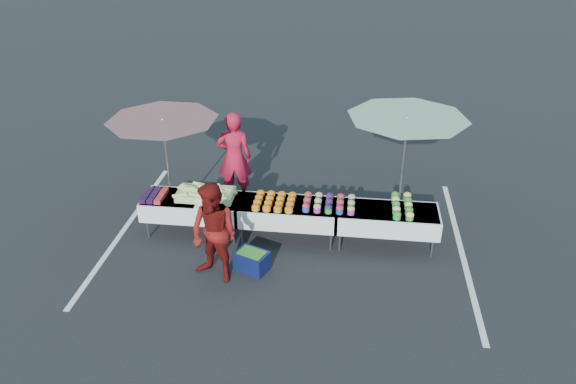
# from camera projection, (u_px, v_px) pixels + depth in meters

# --- Properties ---
(ground) EXTENTS (80.00, 80.00, 0.00)m
(ground) POSITION_uv_depth(u_px,v_px,m) (288.00, 238.00, 10.61)
(ground) COLOR black
(stripe_left) EXTENTS (0.10, 5.00, 0.00)m
(stripe_left) POSITION_uv_depth(u_px,v_px,m) (126.00, 227.00, 10.96)
(stripe_left) COLOR silver
(stripe_left) RESTS_ON ground
(stripe_right) EXTENTS (0.10, 5.00, 0.00)m
(stripe_right) POSITION_uv_depth(u_px,v_px,m) (461.00, 250.00, 10.27)
(stripe_right) COLOR silver
(stripe_right) RESTS_ON ground
(table_left) EXTENTS (1.86, 0.81, 0.75)m
(table_left) POSITION_uv_depth(u_px,v_px,m) (193.00, 206.00, 10.53)
(table_left) COLOR white
(table_left) RESTS_ON ground
(table_center) EXTENTS (1.86, 0.81, 0.75)m
(table_center) POSITION_uv_depth(u_px,v_px,m) (288.00, 212.00, 10.34)
(table_center) COLOR white
(table_center) RESTS_ON ground
(table_right) EXTENTS (1.86, 0.81, 0.75)m
(table_right) POSITION_uv_depth(u_px,v_px,m) (387.00, 218.00, 10.14)
(table_right) COLOR white
(table_right) RESTS_ON ground
(berry_punnets) EXTENTS (0.40, 0.54, 0.08)m
(berry_punnets) POSITION_uv_depth(u_px,v_px,m) (154.00, 195.00, 10.46)
(berry_punnets) COLOR black
(berry_punnets) RESTS_ON table_left
(corn_pile) EXTENTS (1.16, 0.57, 0.26)m
(corn_pile) POSITION_uv_depth(u_px,v_px,m) (205.00, 194.00, 10.42)
(corn_pile) COLOR #BCD56D
(corn_pile) RESTS_ON table_left
(plastic_bags) EXTENTS (0.30, 0.25, 0.05)m
(plastic_bags) POSITION_uv_depth(u_px,v_px,m) (204.00, 206.00, 10.15)
(plastic_bags) COLOR white
(plastic_bags) RESTS_ON table_left
(carrot_bowls) EXTENTS (0.75, 0.69, 0.11)m
(carrot_bowls) POSITION_uv_depth(u_px,v_px,m) (274.00, 201.00, 10.25)
(carrot_bowls) COLOR orange
(carrot_bowls) RESTS_ON table_center
(potato_cups) EXTENTS (0.94, 0.58, 0.16)m
(potato_cups) POSITION_uv_depth(u_px,v_px,m) (329.00, 203.00, 10.14)
(potato_cups) COLOR #204098
(potato_cups) RESTS_ON table_right
(bean_baskets) EXTENTS (0.36, 0.86, 0.15)m
(bean_baskets) POSITION_uv_depth(u_px,v_px,m) (402.00, 205.00, 10.07)
(bean_baskets) COLOR green
(bean_baskets) RESTS_ON table_right
(vendor) EXTENTS (0.76, 0.55, 1.95)m
(vendor) POSITION_uv_depth(u_px,v_px,m) (234.00, 157.00, 11.51)
(vendor) COLOR #AD132F
(vendor) RESTS_ON ground
(customer) EXTENTS (1.06, 0.97, 1.77)m
(customer) POSITION_uv_depth(u_px,v_px,m) (214.00, 234.00, 9.13)
(customer) COLOR maroon
(customer) RESTS_ON ground
(umbrella_left) EXTENTS (2.74, 2.74, 2.13)m
(umbrella_left) POSITION_uv_depth(u_px,v_px,m) (163.00, 128.00, 10.37)
(umbrella_left) COLOR black
(umbrella_left) RESTS_ON ground
(umbrella_right) EXTENTS (2.58, 2.58, 2.26)m
(umbrella_right) POSITION_uv_depth(u_px,v_px,m) (407.00, 127.00, 10.11)
(umbrella_right) COLOR black
(umbrella_right) RESTS_ON ground
(storage_bin) EXTENTS (0.65, 0.57, 0.36)m
(storage_bin) POSITION_uv_depth(u_px,v_px,m) (252.00, 261.00, 9.67)
(storage_bin) COLOR #0C143E
(storage_bin) RESTS_ON ground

